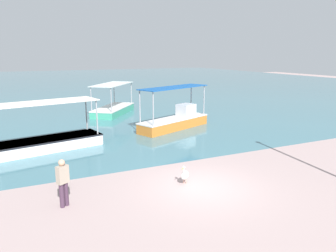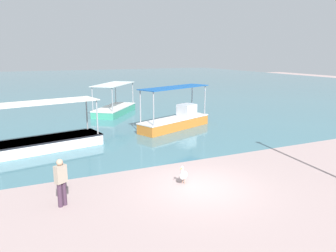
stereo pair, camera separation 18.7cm
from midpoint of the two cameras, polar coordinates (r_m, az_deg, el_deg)
The scene contains 8 objects.
ground at distance 13.15m, azimuth 6.09°, elevation -10.58°, with size 120.00×120.00×0.00m, color #A88F8C.
harbor_water at distance 58.91m, azimuth -18.58°, elevation 6.94°, with size 110.00×90.00×0.00m, color #427380.
fishing_boat_center at distance 18.98m, azimuth -19.90°, elevation -2.35°, with size 5.98×2.90×2.63m.
fishing_boat_near_left at distance 22.82m, azimuth 1.66°, elevation 1.15°, with size 5.92×3.57×2.90m.
fishing_boat_far_right at distance 28.68m, azimuth -9.11°, elevation 3.10°, with size 4.85×5.46×2.58m.
pelican at distance 13.30m, azimuth 3.11°, elevation -8.50°, with size 0.66×0.64×0.80m.
mooring_bollard at distance 13.50m, azimuth -17.50°, elevation -8.58°, with size 0.28×0.28×0.78m.
fisherman_standing at distance 11.82m, azimuth -17.70°, elevation -9.12°, with size 0.46×0.39×1.69m.
Camera 2 is at (-6.17, -10.39, 5.16)m, focal length 35.00 mm.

